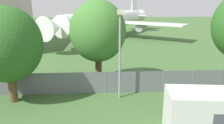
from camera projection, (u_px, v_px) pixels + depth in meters
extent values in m
cylinder|color=slate|center=(16.00, 84.00, 18.45)|extent=(0.07, 0.07, 1.93)
cylinder|color=slate|center=(46.00, 84.00, 18.58)|extent=(0.07, 0.07, 1.93)
cylinder|color=slate|center=(76.00, 83.00, 18.72)|extent=(0.07, 0.07, 1.93)
cylinder|color=slate|center=(106.00, 83.00, 18.86)|extent=(0.07, 0.07, 1.93)
cylinder|color=slate|center=(135.00, 82.00, 19.00)|extent=(0.07, 0.07, 1.93)
cylinder|color=slate|center=(164.00, 81.00, 19.14)|extent=(0.07, 0.07, 1.93)
cylinder|color=slate|center=(192.00, 81.00, 19.28)|extent=(0.07, 0.07, 1.93)
cylinder|color=slate|center=(220.00, 80.00, 19.41)|extent=(0.07, 0.07, 1.93)
cube|color=slate|center=(106.00, 83.00, 18.86)|extent=(56.00, 0.01, 1.93)
cylinder|color=white|center=(109.00, 20.00, 48.76)|extent=(19.68, 30.39, 3.74)
cone|color=white|center=(53.00, 28.00, 32.96)|extent=(5.11, 5.11, 3.74)
cone|color=white|center=(138.00, 16.00, 64.98)|extent=(5.25, 5.74, 3.37)
cube|color=white|center=(151.00, 24.00, 46.30)|extent=(14.51, 12.74, 0.30)
cylinder|color=#939399|center=(141.00, 28.00, 47.82)|extent=(3.14, 3.76, 1.68)
cube|color=white|center=(79.00, 21.00, 54.36)|extent=(15.46, 9.81, 0.30)
cylinder|color=#939399|center=(87.00, 25.00, 53.94)|extent=(3.14, 3.76, 1.68)
cube|color=white|center=(134.00, 15.00, 61.89)|extent=(8.63, 6.71, 0.20)
cylinder|color=#2D2D33|center=(82.00, 40.00, 40.30)|extent=(0.24, 0.24, 2.14)
cylinder|color=#2D2D33|center=(82.00, 44.00, 40.51)|extent=(0.54, 0.63, 0.56)
cylinder|color=#2D2D33|center=(121.00, 33.00, 49.97)|extent=(0.24, 0.24, 2.14)
cylinder|color=#2D2D33|center=(121.00, 36.00, 50.18)|extent=(0.54, 0.63, 0.56)
cylinder|color=#2D2D33|center=(104.00, 32.00, 51.92)|extent=(0.24, 0.24, 2.14)
cylinder|color=#2D2D33|center=(104.00, 35.00, 52.13)|extent=(0.54, 0.63, 0.56)
cube|color=silver|center=(202.00, 113.00, 12.83)|extent=(4.30, 2.85, 2.69)
cylinder|color=brown|center=(13.00, 87.00, 17.22)|extent=(0.63, 0.63, 2.40)
ellipsoid|color=#2D6023|center=(7.00, 45.00, 16.33)|extent=(5.22, 5.22, 5.74)
cylinder|color=brown|center=(99.00, 69.00, 20.95)|extent=(0.62, 0.62, 2.94)
ellipsoid|color=#427A33|center=(98.00, 31.00, 19.99)|extent=(5.17, 5.17, 5.69)
cylinder|color=#99999E|center=(120.00, 58.00, 17.34)|extent=(0.16, 0.16, 6.79)
cube|color=beige|center=(120.00, 12.00, 16.41)|extent=(0.44, 0.44, 0.36)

